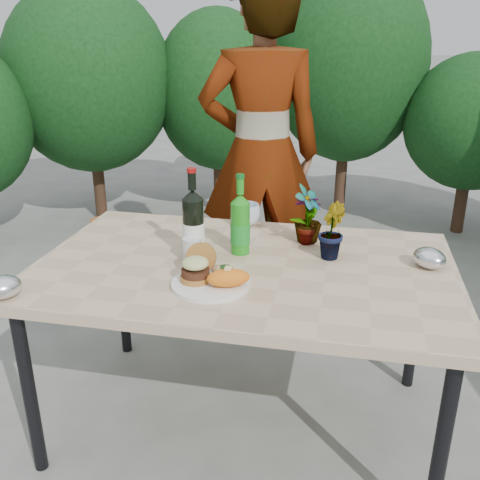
% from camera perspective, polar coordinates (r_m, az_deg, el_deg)
% --- Properties ---
extents(ground, '(80.00, 80.00, 0.00)m').
position_cam_1_polar(ground, '(2.46, 0.40, -18.72)').
color(ground, slate).
rests_on(ground, ground).
extents(patio_table, '(1.60, 1.00, 0.75)m').
position_cam_1_polar(patio_table, '(2.09, 0.45, -4.01)').
color(patio_table, tan).
rests_on(patio_table, ground).
extents(shrub_hedge, '(6.93, 5.12, 2.19)m').
position_cam_1_polar(shrub_hedge, '(3.42, 11.43, 13.77)').
color(shrub_hedge, '#382316').
rests_on(shrub_hedge, ground).
extents(dinner_plate, '(0.28, 0.28, 0.01)m').
position_cam_1_polar(dinner_plate, '(1.89, -3.13, -4.68)').
color(dinner_plate, white).
rests_on(dinner_plate, patio_table).
extents(burger_stack, '(0.11, 0.16, 0.11)m').
position_cam_1_polar(burger_stack, '(1.90, -4.62, -2.83)').
color(burger_stack, '#B7722D').
rests_on(burger_stack, dinner_plate).
extents(sweet_potato, '(0.17, 0.12, 0.06)m').
position_cam_1_polar(sweet_potato, '(1.84, -1.26, -4.06)').
color(sweet_potato, orange).
rests_on(sweet_potato, dinner_plate).
extents(grilled_veg, '(0.08, 0.05, 0.03)m').
position_cam_1_polar(grilled_veg, '(1.96, -1.96, -3.03)').
color(grilled_veg, olive).
rests_on(grilled_veg, dinner_plate).
extents(wine_bottle, '(0.09, 0.09, 0.36)m').
position_cam_1_polar(wine_bottle, '(2.09, -4.99, 1.62)').
color(wine_bottle, black).
rests_on(wine_bottle, patio_table).
extents(sparkling_water, '(0.08, 0.08, 0.33)m').
position_cam_1_polar(sparkling_water, '(2.12, 0.02, 1.63)').
color(sparkling_water, '#1C8818').
rests_on(sparkling_water, patio_table).
extents(plastic_cup, '(0.07, 0.07, 0.09)m').
position_cam_1_polar(plastic_cup, '(2.08, -5.14, -1.04)').
color(plastic_cup, silver).
rests_on(plastic_cup, patio_table).
extents(seedling_left, '(0.15, 0.16, 0.26)m').
position_cam_1_polar(seedling_left, '(2.23, 7.15, 2.64)').
color(seedling_left, '#2A6121').
rests_on(seedling_left, patio_table).
extents(seedling_mid, '(0.11, 0.13, 0.22)m').
position_cam_1_polar(seedling_mid, '(2.12, 9.65, 0.97)').
color(seedling_mid, '#2D5C1F').
rests_on(seedling_mid, patio_table).
extents(seedling_right, '(0.13, 0.13, 0.21)m').
position_cam_1_polar(seedling_right, '(2.26, 7.28, 2.26)').
color(seedling_right, '#286121').
rests_on(seedling_right, patio_table).
extents(blue_bowl, '(0.14, 0.14, 0.10)m').
position_cam_1_polar(blue_bowl, '(2.46, 0.68, 2.73)').
color(blue_bowl, silver).
rests_on(blue_bowl, patio_table).
extents(foil_packet_left, '(0.17, 0.16, 0.08)m').
position_cam_1_polar(foil_packet_left, '(1.96, -24.08, -4.62)').
color(foil_packet_left, silver).
rests_on(foil_packet_left, patio_table).
extents(foil_packet_right, '(0.17, 0.17, 0.08)m').
position_cam_1_polar(foil_packet_right, '(2.14, 19.55, -1.82)').
color(foil_packet_right, silver).
rests_on(foil_packet_right, patio_table).
extents(person, '(0.79, 0.63, 1.89)m').
position_cam_1_polar(person, '(3.02, 2.23, 9.09)').
color(person, '#9B684D').
rests_on(person, ground).
extents(terracotta_pot, '(0.17, 0.17, 0.14)m').
position_cam_1_polar(terracotta_pot, '(4.58, -14.62, 1.36)').
color(terracotta_pot, '#C16831').
rests_on(terracotta_pot, ground).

